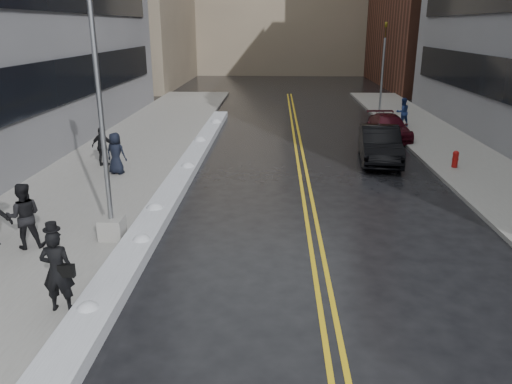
# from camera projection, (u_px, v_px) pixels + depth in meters

# --- Properties ---
(ground) EXTENTS (160.00, 160.00, 0.00)m
(ground) POSITION_uv_depth(u_px,v_px,m) (220.00, 278.00, 12.30)
(ground) COLOR black
(ground) RESTS_ON ground
(sidewalk_west) EXTENTS (5.50, 50.00, 0.15)m
(sidewalk_west) POSITION_uv_depth(u_px,v_px,m) (115.00, 165.00, 21.97)
(sidewalk_west) COLOR gray
(sidewalk_west) RESTS_ON ground
(sidewalk_east) EXTENTS (4.00, 50.00, 0.15)m
(sidewalk_east) POSITION_uv_depth(u_px,v_px,m) (478.00, 169.00, 21.37)
(sidewalk_east) COLOR gray
(sidewalk_east) RESTS_ON ground
(lane_line_left) EXTENTS (0.12, 50.00, 0.01)m
(lane_line_left) POSITION_uv_depth(u_px,v_px,m) (299.00, 169.00, 21.68)
(lane_line_left) COLOR gold
(lane_line_left) RESTS_ON ground
(lane_line_right) EXTENTS (0.12, 50.00, 0.01)m
(lane_line_right) POSITION_uv_depth(u_px,v_px,m) (306.00, 169.00, 21.67)
(lane_line_right) COLOR gold
(lane_line_right) RESTS_ON ground
(snow_ridge) EXTENTS (0.90, 30.00, 0.34)m
(snow_ridge) POSITION_uv_depth(u_px,v_px,m) (181.00, 177.00, 19.92)
(snow_ridge) COLOR silver
(snow_ridge) RESTS_ON ground
(lamppost) EXTENTS (0.65, 0.65, 7.62)m
(lamppost) POSITION_uv_depth(u_px,v_px,m) (105.00, 157.00, 13.52)
(lamppost) COLOR gray
(lamppost) RESTS_ON sidewalk_west
(fire_hydrant) EXTENTS (0.26, 0.26, 0.73)m
(fire_hydrant) POSITION_uv_depth(u_px,v_px,m) (455.00, 158.00, 21.26)
(fire_hydrant) COLOR maroon
(fire_hydrant) RESTS_ON sidewalk_east
(traffic_signal) EXTENTS (0.16, 0.20, 6.00)m
(traffic_signal) POSITION_uv_depth(u_px,v_px,m) (383.00, 65.00, 33.64)
(traffic_signal) COLOR gray
(traffic_signal) RESTS_ON sidewalk_east
(pedestrian_fedora) EXTENTS (0.70, 0.49, 1.84)m
(pedestrian_fedora) POSITION_uv_depth(u_px,v_px,m) (57.00, 271.00, 10.39)
(pedestrian_fedora) COLOR black
(pedestrian_fedora) RESTS_ON sidewalk_west
(pedestrian_b) EXTENTS (1.07, 0.95, 1.83)m
(pedestrian_b) POSITION_uv_depth(u_px,v_px,m) (24.00, 216.00, 13.39)
(pedestrian_b) COLOR black
(pedestrian_b) RESTS_ON sidewalk_west
(pedestrian_c) EXTENTS (0.93, 0.72, 1.70)m
(pedestrian_c) POSITION_uv_depth(u_px,v_px,m) (116.00, 153.00, 20.20)
(pedestrian_c) COLOR black
(pedestrian_c) RESTS_ON sidewalk_west
(pedestrian_d) EXTENTS (1.05, 0.58, 1.70)m
(pedestrian_d) POSITION_uv_depth(u_px,v_px,m) (103.00, 147.00, 21.32)
(pedestrian_d) COLOR black
(pedestrian_d) RESTS_ON sidewalk_west
(pedestrian_east) EXTENTS (0.98, 0.85, 1.69)m
(pedestrian_east) POSITION_uv_depth(u_px,v_px,m) (403.00, 112.00, 29.85)
(pedestrian_east) COLOR navy
(pedestrian_east) RESTS_ON sidewalk_east
(car_black) EXTENTS (2.15, 4.97, 1.59)m
(car_black) POSITION_uv_depth(u_px,v_px,m) (380.00, 144.00, 22.63)
(car_black) COLOR black
(car_black) RESTS_ON ground
(car_maroon) EXTENTS (2.02, 4.49, 1.28)m
(car_maroon) POSITION_uv_depth(u_px,v_px,m) (389.00, 127.00, 27.28)
(car_maroon) COLOR #3B0913
(car_maroon) RESTS_ON ground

